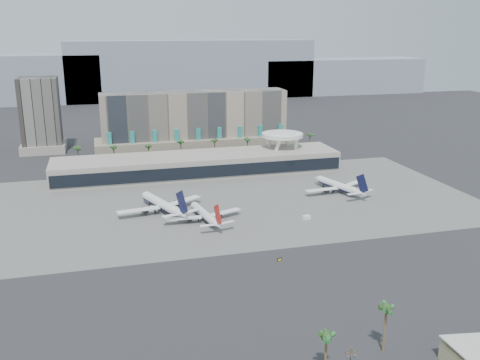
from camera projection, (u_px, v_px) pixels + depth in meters
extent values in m
plane|color=#232326|center=(249.00, 242.00, 219.60)|extent=(900.00, 900.00, 0.00)
cube|color=#5B5B59|center=(219.00, 202.00, 270.67)|extent=(260.00, 130.00, 0.06)
cube|color=gray|center=(192.00, 69.00, 661.36)|extent=(300.00, 60.00, 70.00)
cube|color=gray|center=(339.00, 76.00, 714.53)|extent=(220.00, 60.00, 45.00)
cube|color=tan|center=(195.00, 121.00, 378.82)|extent=(130.00, 22.00, 42.00)
cube|color=tan|center=(196.00, 144.00, 381.37)|extent=(140.00, 30.00, 10.00)
cube|color=teal|center=(110.00, 146.00, 356.06)|extent=(3.00, 2.00, 18.00)
cube|color=teal|center=(133.00, 145.00, 359.79)|extent=(3.00, 2.00, 18.00)
cube|color=teal|center=(155.00, 143.00, 363.52)|extent=(3.00, 2.00, 18.00)
cube|color=teal|center=(177.00, 142.00, 367.25)|extent=(3.00, 2.00, 18.00)
cube|color=teal|center=(198.00, 141.00, 370.98)|extent=(3.00, 2.00, 18.00)
cube|color=teal|center=(219.00, 140.00, 374.71)|extent=(3.00, 2.00, 18.00)
cube|color=teal|center=(240.00, 139.00, 378.44)|extent=(3.00, 2.00, 18.00)
cube|color=teal|center=(260.00, 138.00, 382.17)|extent=(3.00, 2.00, 18.00)
cube|color=teal|center=(280.00, 137.00, 385.90)|extent=(3.00, 2.00, 18.00)
cube|color=black|center=(41.00, 115.00, 374.56)|extent=(26.00, 26.00, 52.00)
cube|color=#ACA697|center=(44.00, 147.00, 380.89)|extent=(30.00, 30.00, 6.00)
cube|color=#ACA697|center=(198.00, 164.00, 320.10)|extent=(170.00, 32.00, 12.00)
cube|color=black|center=(204.00, 172.00, 305.20)|extent=(168.00, 0.60, 7.00)
cube|color=black|center=(198.00, 153.00, 318.11)|extent=(170.00, 12.00, 2.50)
cylinder|color=white|center=(288.00, 146.00, 345.47)|extent=(6.98, 6.99, 21.89)
cylinder|color=white|center=(269.00, 147.00, 342.30)|extent=(6.98, 6.99, 21.89)
cylinder|color=white|center=(276.00, 152.00, 330.48)|extent=(6.98, 6.99, 21.89)
cylinder|color=white|center=(295.00, 151.00, 333.65)|extent=(6.98, 6.99, 21.89)
cylinder|color=white|center=(282.00, 135.00, 335.50)|extent=(26.00, 26.00, 2.20)
cylinder|color=white|center=(282.00, 133.00, 335.14)|extent=(16.00, 16.00, 1.20)
cylinder|color=brown|center=(78.00, 158.00, 335.20)|extent=(0.70, 0.70, 12.00)
sphere|color=#274A1D|center=(78.00, 149.00, 333.63)|extent=(2.80, 2.80, 2.80)
cylinder|color=brown|center=(114.00, 156.00, 340.67)|extent=(0.70, 0.70, 12.00)
sphere|color=#274A1D|center=(114.00, 147.00, 339.10)|extent=(2.80, 2.80, 2.80)
cylinder|color=brown|center=(149.00, 154.00, 346.14)|extent=(0.70, 0.70, 12.00)
sphere|color=#274A1D|center=(149.00, 145.00, 344.57)|extent=(2.80, 2.80, 2.80)
cylinder|color=brown|center=(181.00, 152.00, 351.36)|extent=(0.70, 0.70, 12.00)
sphere|color=#274A1D|center=(181.00, 144.00, 349.79)|extent=(2.80, 2.80, 2.80)
cylinder|color=brown|center=(215.00, 150.00, 357.08)|extent=(0.70, 0.70, 12.00)
sphere|color=#274A1D|center=(215.00, 142.00, 355.51)|extent=(2.80, 2.80, 2.80)
cylinder|color=brown|center=(247.00, 148.00, 362.55)|extent=(0.70, 0.70, 12.00)
sphere|color=#274A1D|center=(247.00, 140.00, 360.98)|extent=(2.80, 2.80, 2.80)
cylinder|color=brown|center=(278.00, 147.00, 368.02)|extent=(0.70, 0.70, 12.00)
sphere|color=#274A1D|center=(278.00, 138.00, 366.45)|extent=(2.80, 2.80, 2.80)
cylinder|color=brown|center=(309.00, 145.00, 373.74)|extent=(0.70, 0.70, 12.00)
sphere|color=#274A1D|center=(309.00, 137.00, 372.17)|extent=(2.80, 2.80, 2.80)
cube|color=#4C3826|center=(351.00, 353.00, 127.03)|extent=(3.20, 0.22, 0.22)
cylinder|color=slate|center=(348.00, 358.00, 126.76)|extent=(0.56, 0.56, 0.90)
cylinder|color=slate|center=(351.00, 357.00, 126.98)|extent=(0.56, 0.56, 0.90)
cylinder|color=slate|center=(355.00, 357.00, 127.21)|extent=(0.56, 0.56, 0.90)
cylinder|color=black|center=(346.00, 353.00, 126.62)|extent=(0.12, 0.12, 0.30)
cylinder|color=black|center=(356.00, 351.00, 127.31)|extent=(0.12, 0.12, 0.30)
cylinder|color=white|center=(160.00, 203.00, 255.89)|extent=(14.72, 29.58, 4.39)
cylinder|color=#0F1235|center=(160.00, 204.00, 255.93)|extent=(14.43, 28.99, 4.31)
cone|color=white|center=(144.00, 194.00, 269.30)|extent=(5.86, 6.18, 4.39)
cone|color=white|center=(180.00, 214.00, 240.68)|extent=(7.61, 10.80, 4.39)
cube|color=white|center=(138.00, 210.00, 248.43)|extent=(20.21, 7.35, 0.38)
cube|color=white|center=(183.00, 201.00, 262.00)|extent=(19.01, 14.39, 0.38)
cylinder|color=black|center=(144.00, 211.00, 251.01)|extent=(3.82, 4.96, 2.42)
cylinder|color=black|center=(177.00, 204.00, 260.88)|extent=(3.82, 4.96, 2.42)
cube|color=#0F1235|center=(182.00, 203.00, 237.82)|extent=(4.05, 9.52, 11.57)
cube|color=white|center=(172.00, 215.00, 236.89)|extent=(9.10, 4.30, 0.27)
cube|color=white|center=(191.00, 211.00, 242.44)|extent=(8.87, 6.34, 0.27)
cylinder|color=black|center=(150.00, 203.00, 265.86)|extent=(0.55, 0.55, 1.76)
cylinder|color=black|center=(155.00, 211.00, 253.90)|extent=(0.77, 0.77, 1.76)
cylinder|color=black|center=(168.00, 209.00, 257.85)|extent=(0.77, 0.77, 1.76)
cylinder|color=white|center=(204.00, 213.00, 244.02)|extent=(7.64, 25.15, 3.65)
cylinder|color=#0F1235|center=(204.00, 214.00, 244.06)|extent=(7.49, 24.65, 3.58)
cone|color=white|center=(193.00, 204.00, 256.52)|extent=(4.27, 4.64, 3.65)
cone|color=white|center=(217.00, 224.00, 229.85)|extent=(4.93, 8.69, 3.65)
cube|color=white|center=(183.00, 218.00, 239.40)|extent=(16.57, 4.41, 0.32)
cube|color=white|center=(225.00, 212.00, 247.35)|extent=(16.62, 9.37, 0.32)
cylinder|color=black|center=(189.00, 219.00, 241.13)|extent=(2.57, 3.93, 2.01)
cylinder|color=black|center=(219.00, 214.00, 246.91)|extent=(2.57, 3.93, 2.01)
cube|color=#A91A13|center=(218.00, 215.00, 227.34)|extent=(1.79, 8.25, 9.60)
cube|color=white|center=(209.00, 225.00, 227.30)|extent=(7.34, 2.18, 0.23)
cube|color=white|center=(226.00, 222.00, 230.55)|extent=(7.56, 4.09, 0.23)
cylinder|color=black|center=(196.00, 212.00, 253.23)|extent=(0.46, 0.46, 1.46)
cylinder|color=black|center=(198.00, 220.00, 242.77)|extent=(0.64, 0.64, 1.46)
cylinder|color=black|center=(210.00, 218.00, 245.08)|extent=(0.64, 0.64, 1.46)
cylinder|color=white|center=(336.00, 185.00, 286.92)|extent=(11.76, 27.10, 3.98)
cylinder|color=#0F1235|center=(336.00, 185.00, 286.96)|extent=(11.52, 26.56, 3.90)
cone|color=white|center=(317.00, 178.00, 299.60)|extent=(5.11, 5.44, 3.98)
cone|color=white|center=(359.00, 193.00, 272.55)|extent=(6.43, 9.72, 3.98)
cube|color=white|center=(322.00, 190.00, 280.70)|extent=(18.18, 5.54, 0.35)
cube|color=white|center=(352.00, 183.00, 291.86)|extent=(17.58, 12.17, 0.35)
cylinder|color=black|center=(325.00, 190.00, 282.90)|extent=(3.26, 4.44, 2.19)
cylinder|color=black|center=(348.00, 186.00, 291.01)|extent=(3.26, 4.44, 2.19)
cube|color=#0F1235|center=(362.00, 184.00, 269.91)|extent=(3.12, 8.78, 10.47)
cube|color=white|center=(354.00, 194.00, 269.32)|extent=(8.20, 3.41, 0.25)
cube|color=white|center=(367.00, 191.00, 273.88)|extent=(8.13, 5.35, 0.25)
cylinder|color=black|center=(323.00, 185.00, 296.31)|extent=(0.50, 0.50, 1.59)
cylinder|color=black|center=(333.00, 191.00, 285.26)|extent=(0.70, 0.70, 1.59)
cylinder|color=black|center=(342.00, 189.00, 288.50)|extent=(0.70, 0.70, 1.59)
cube|color=white|center=(154.00, 208.00, 258.16)|extent=(4.28, 2.81, 1.92)
cube|color=white|center=(306.00, 217.00, 245.81)|extent=(3.89, 2.81, 1.80)
cube|color=black|center=(279.00, 259.00, 202.24)|extent=(2.19, 0.87, 1.00)
cube|color=yellow|center=(280.00, 260.00, 202.08)|extent=(1.55, 0.47, 0.60)
cylinder|color=black|center=(277.00, 260.00, 202.10)|extent=(0.12, 0.12, 0.60)
cylinder|color=black|center=(281.00, 260.00, 202.49)|extent=(0.12, 0.12, 0.60)
cylinder|color=brown|center=(326.00, 354.00, 135.22)|extent=(0.70, 0.70, 10.74)
sphere|color=#274A1D|center=(327.00, 337.00, 133.83)|extent=(2.80, 2.80, 2.80)
cylinder|color=brown|center=(385.00, 330.00, 143.80)|extent=(0.70, 0.70, 13.49)
sphere|color=#274A1D|center=(387.00, 308.00, 142.03)|extent=(2.80, 2.80, 2.80)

